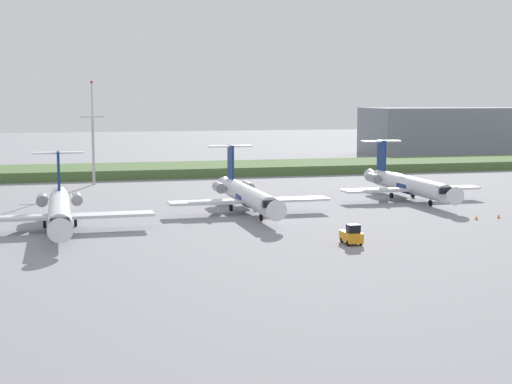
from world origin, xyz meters
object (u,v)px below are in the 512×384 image
object	(u,v)px
regional_jet_second	(247,195)
safety_cone_mid_marker	(499,216)
baggage_tug	(352,235)
regional_jet_nearest	(60,209)
antenna_mast	(93,141)
safety_cone_front_marker	(476,218)
regional_jet_third	(407,184)

from	to	relation	value
regional_jet_second	safety_cone_mid_marker	size ratio (longest dim) A/B	56.36
baggage_tug	safety_cone_mid_marker	xyz separation A→B (m)	(26.32, 12.65, -0.73)
regional_jet_nearest	antenna_mast	world-z (taller)	antenna_mast
regional_jet_second	safety_cone_front_marker	size ratio (longest dim) A/B	56.36
antenna_mast	baggage_tug	world-z (taller)	antenna_mast
antenna_mast	safety_cone_mid_marker	xyz separation A→B (m)	(51.44, -55.41, -7.86)
antenna_mast	baggage_tug	distance (m)	72.89
safety_cone_mid_marker	baggage_tug	bearing A→B (deg)	-154.34
safety_cone_mid_marker	safety_cone_front_marker	bearing A→B (deg)	-171.44
regional_jet_nearest	safety_cone_mid_marker	size ratio (longest dim) A/B	56.36
antenna_mast	safety_cone_mid_marker	bearing A→B (deg)	-47.13
regional_jet_second	antenna_mast	size ratio (longest dim) A/B	1.59
baggage_tug	safety_cone_mid_marker	world-z (taller)	baggage_tug
regional_jet_nearest	regional_jet_third	world-z (taller)	same
antenna_mast	safety_cone_front_marker	world-z (taller)	antenna_mast
regional_jet_third	safety_cone_mid_marker	bearing A→B (deg)	-80.37
regional_jet_second	safety_cone_front_marker	distance (m)	31.74
regional_jet_nearest	safety_cone_mid_marker	distance (m)	58.12
antenna_mast	safety_cone_front_marker	distance (m)	73.98
antenna_mast	safety_cone_front_marker	xyz separation A→B (m)	(47.74, -55.97, -7.86)
regional_jet_second	safety_cone_front_marker	bearing A→B (deg)	-26.96
safety_cone_mid_marker	antenna_mast	bearing A→B (deg)	132.87
regional_jet_nearest	safety_cone_front_marker	xyz separation A→B (m)	(54.11, -6.12, -2.26)
regional_jet_nearest	antenna_mast	distance (m)	50.57
regional_jet_third	safety_cone_mid_marker	xyz separation A→B (m)	(3.56, -20.97, -2.26)
baggage_tug	safety_cone_front_marker	world-z (taller)	baggage_tug
regional_jet_third	safety_cone_front_marker	xyz separation A→B (m)	(-0.14, -21.53, -2.26)
regional_jet_third	antenna_mast	size ratio (longest dim) A/B	1.59
regional_jet_third	regional_jet_nearest	bearing A→B (deg)	-164.14
regional_jet_second	regional_jet_nearest	bearing A→B (deg)	-162.35
safety_cone_front_marker	safety_cone_mid_marker	size ratio (longest dim) A/B	1.00
regional_jet_nearest	baggage_tug	xyz separation A→B (m)	(31.49, -18.21, -1.53)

